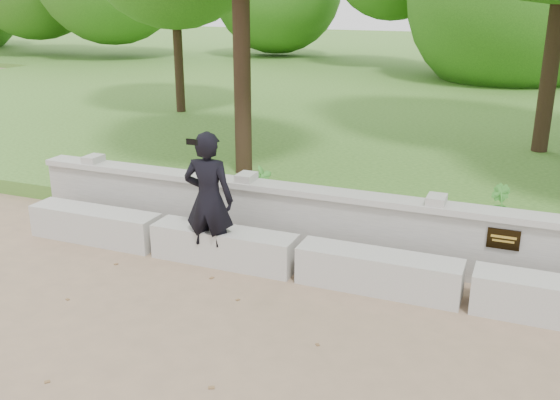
{
  "coord_description": "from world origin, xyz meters",
  "views": [
    {
      "loc": [
        0.44,
        -4.61,
        3.31
      ],
      "look_at": [
        -2.25,
        1.95,
        0.93
      ],
      "focal_mm": 40.0,
      "sensor_mm": 36.0,
      "label": 1
    }
  ],
  "objects": [
    {
      "name": "shrub_a",
      "position": [
        -3.07,
        3.3,
        0.58
      ],
      "size": [
        0.37,
        0.41,
        0.66
      ],
      "primitive_type": "imported",
      "rotation": [
        0.0,
        0.0,
        1.09
      ],
      "color": "#409031",
      "rests_on": "lawn"
    },
    {
      "name": "lawn",
      "position": [
        0.0,
        14.0,
        0.12
      ],
      "size": [
        40.0,
        22.0,
        0.25
      ],
      "primitive_type": "cube",
      "color": "#365D1F",
      "rests_on": "ground"
    },
    {
      "name": "man_main",
      "position": [
        -3.14,
        1.8,
        0.86
      ],
      "size": [
        0.68,
        0.61,
        1.73
      ],
      "color": "black",
      "rests_on": "ground"
    },
    {
      "name": "parapet_wall",
      "position": [
        0.0,
        2.6,
        0.46
      ],
      "size": [
        12.5,
        0.35,
        0.9
      ],
      "color": "#AEACA5",
      "rests_on": "ground"
    },
    {
      "name": "shrub_b",
      "position": [
        0.16,
        4.01,
        0.52
      ],
      "size": [
        0.38,
        0.39,
        0.55
      ],
      "primitive_type": "imported",
      "rotation": [
        0.0,
        0.0,
        2.21
      ],
      "color": "#409031",
      "rests_on": "lawn"
    },
    {
      "name": "concrete_bench",
      "position": [
        0.0,
        1.9,
        0.22
      ],
      "size": [
        11.9,
        0.45,
        0.45
      ],
      "color": "#B9B7AF",
      "rests_on": "ground"
    }
  ]
}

